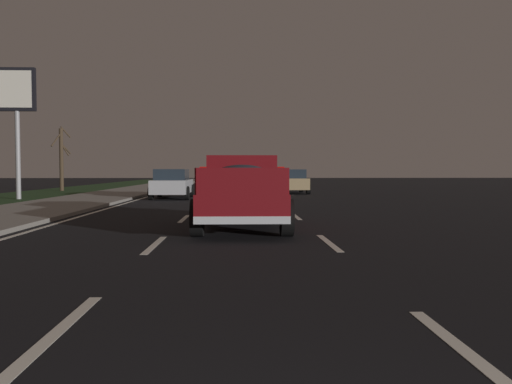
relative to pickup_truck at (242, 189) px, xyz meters
The scene contains 10 objects.
ground 15.31m from the pickup_truck, ahead, with size 144.00×144.00×0.00m, color black.
sidewalk_shoulder 17.02m from the pickup_truck, 25.99° to the left, with size 108.00×4.00×0.12m, color gray.
grass_verge 19.73m from the pickup_truck, 39.18° to the left, with size 108.00×6.00×0.01m, color #1E3819.
lane_markings 18.07m from the pickup_truck, ahead, with size 108.00×7.04×0.01m.
pickup_truck is the anchor object (origin of this frame).
sedan_silver 14.33m from the pickup_truck, 14.47° to the left, with size 4.41×2.04×1.54m.
sedan_tan 19.92m from the pickup_truck, ahead, with size 4.45×2.10×1.54m.
sedan_blue 23.59m from the pickup_truck, ahead, with size 4.42×2.05×1.54m.
gas_price_sign 17.97m from the pickup_truck, 40.49° to the left, with size 0.27×1.90×6.70m.
bare_tree_far 27.44m from the pickup_truck, 28.04° to the left, with size 1.60×1.05×4.69m.
Camera 1 is at (-1.44, 0.10, 1.47)m, focal length 35.71 mm.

